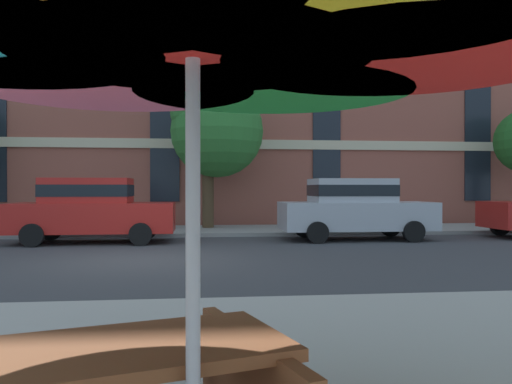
{
  "coord_description": "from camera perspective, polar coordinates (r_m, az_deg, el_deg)",
  "views": [
    {
      "loc": [
        1.18,
        -11.13,
        1.5
      ],
      "look_at": [
        2.82,
        3.2,
        1.4
      ],
      "focal_mm": 36.78,
      "sensor_mm": 36.0,
      "label": 1
    }
  ],
  "objects": [
    {
      "name": "ground_plane",
      "position": [
        11.29,
        -12.55,
        -7.25
      ],
      "size": [
        120.0,
        120.0,
        0.0
      ],
      "primitive_type": "plane",
      "color": "#38383A"
    },
    {
      "name": "street_tree_middle",
      "position": [
        18.47,
        -4.79,
        6.95
      ],
      "size": [
        3.25,
        3.24,
        5.14
      ],
      "color": "#4C3823",
      "rests_on": "ground"
    },
    {
      "name": "sedan_silver",
      "position": [
        15.53,
        10.67,
        -1.64
      ],
      "size": [
        4.4,
        1.98,
        1.78
      ],
      "color": "#A8AAB2",
      "rests_on": "ground"
    },
    {
      "name": "apartment_building",
      "position": [
        27.37,
        -9.13,
        17.61
      ],
      "size": [
        43.87,
        12.08,
        19.2
      ],
      "color": "#934C3D",
      "rests_on": "ground"
    },
    {
      "name": "patio_umbrella",
      "position": [
        2.25,
        -6.89,
        19.2
      ],
      "size": [
        3.28,
        3.05,
        2.5
      ],
      "color": "silver",
      "rests_on": "ground"
    },
    {
      "name": "sidewalk_far",
      "position": [
        18.02,
        -10.28,
        -4.19
      ],
      "size": [
        56.0,
        3.6,
        0.12
      ],
      "primitive_type": "cube",
      "color": "gray",
      "rests_on": "ground"
    },
    {
      "name": "sedan_red",
      "position": [
        15.11,
        -17.46,
        -1.71
      ],
      "size": [
        4.4,
        1.98,
        1.78
      ],
      "color": "#B21E19",
      "rests_on": "ground"
    }
  ]
}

